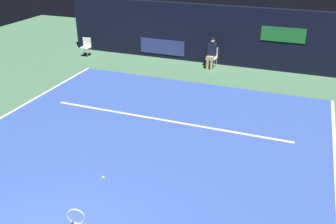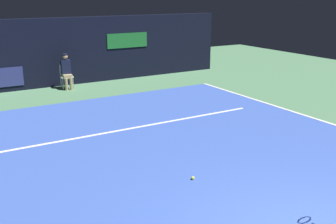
% 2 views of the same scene
% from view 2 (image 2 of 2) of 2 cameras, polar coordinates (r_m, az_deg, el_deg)
% --- Properties ---
extents(ground_plane, '(29.34, 29.34, 0.00)m').
position_cam_2_polar(ground_plane, '(9.35, -0.34, -5.66)').
color(ground_plane, '#4C7A56').
extents(court_surface, '(10.10, 10.89, 0.01)m').
position_cam_2_polar(court_surface, '(9.35, -0.34, -5.63)').
color(court_surface, '#3856B2').
rests_on(court_surface, ground).
extents(line_sideline_left, '(0.10, 10.89, 0.01)m').
position_cam_2_polar(line_sideline_left, '(12.50, 19.83, -0.86)').
color(line_sideline_left, white).
rests_on(line_sideline_left, court_surface).
extents(line_service, '(7.87, 0.10, 0.01)m').
position_cam_2_polar(line_service, '(10.93, -5.41, -2.34)').
color(line_service, white).
rests_on(line_service, court_surface).
extents(back_wall, '(14.35, 0.33, 2.60)m').
position_cam_2_polar(back_wall, '(16.41, -15.12, 8.07)').
color(back_wall, black).
rests_on(back_wall, ground).
extents(line_judge_on_chair, '(0.47, 0.55, 1.32)m').
position_cam_2_polar(line_judge_on_chair, '(15.80, -14.04, 5.60)').
color(line_judge_on_chair, white).
rests_on(line_judge_on_chair, ground).
extents(tennis_ball, '(0.07, 0.07, 0.07)m').
position_cam_2_polar(tennis_ball, '(8.03, 3.50, -9.20)').
color(tennis_ball, '#CCE033').
rests_on(tennis_ball, court_surface).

